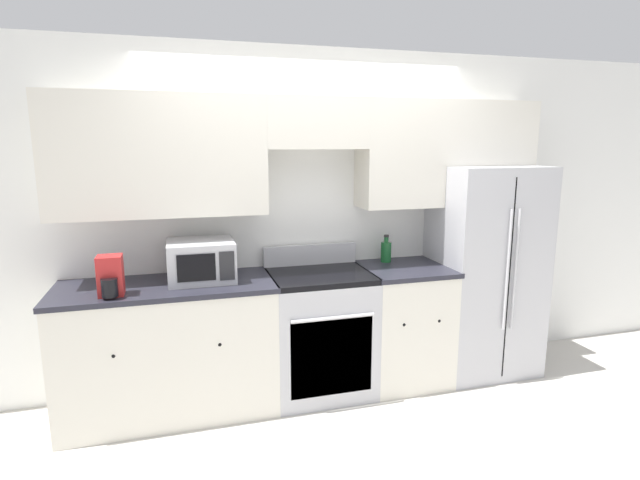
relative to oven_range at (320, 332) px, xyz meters
name	(u,v)px	position (x,y,z in m)	size (l,w,h in m)	color
ground_plane	(332,410)	(0.00, -0.31, -0.47)	(12.00, 12.00, 0.00)	beige
wall_back	(310,192)	(0.00, 0.27, 1.04)	(8.00, 0.39, 2.60)	white
lower_cabinets_left	(170,349)	(-1.10, 0.00, 0.00)	(1.47, 0.64, 0.94)	silver
lower_cabinets_right	(403,324)	(0.69, 0.00, 0.00)	(0.66, 0.64, 0.94)	silver
oven_range	(320,332)	(0.00, 0.00, 0.00)	(0.75, 0.65, 1.10)	#B7B7BC
refrigerator	(481,269)	(1.42, 0.06, 0.38)	(0.81, 0.77, 1.71)	#B7B7BC
microwave	(201,261)	(-0.85, 0.05, 0.60)	(0.45, 0.41, 0.28)	#B7B7BC
bottle	(386,251)	(0.61, 0.20, 0.55)	(0.08, 0.08, 0.22)	#195928
electric_kettle	(110,278)	(-1.42, -0.17, 0.58)	(0.15, 0.20, 0.26)	#B22323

